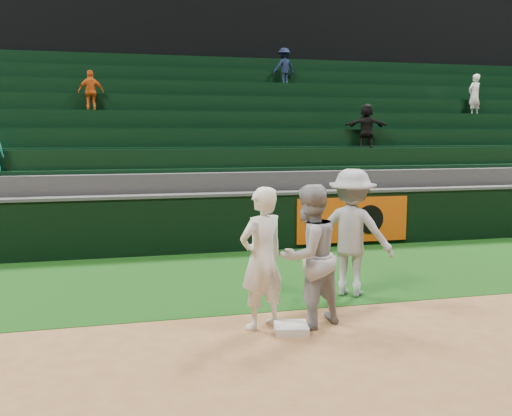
{
  "coord_description": "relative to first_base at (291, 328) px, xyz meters",
  "views": [
    {
      "loc": [
        -2.1,
        -6.58,
        2.5
      ],
      "look_at": [
        0.11,
        2.3,
        1.3
      ],
      "focal_mm": 40.0,
      "sensor_mm": 36.0,
      "label": 1
    }
  ],
  "objects": [
    {
      "name": "ground",
      "position": [
        -0.02,
        -0.09,
        -0.05
      ],
      "size": [
        70.0,
        70.0,
        0.0
      ],
      "primitive_type": "plane",
      "color": "brown",
      "rests_on": "ground"
    },
    {
      "name": "stadium_seating",
      "position": [
        -0.02,
        8.88,
        1.65
      ],
      "size": [
        36.0,
        5.95,
        5.02
      ],
      "color": "#333335",
      "rests_on": "ground"
    },
    {
      "name": "baserunner",
      "position": [
        0.29,
        0.17,
        0.88
      ],
      "size": [
        1.11,
        1.02,
        1.86
      ],
      "primitive_type": "imported",
      "rotation": [
        0.0,
        0.0,
        3.57
      ],
      "color": "#9B9DA5",
      "rests_on": "ground"
    },
    {
      "name": "foul_grass",
      "position": [
        -0.02,
        2.91,
        -0.04
      ],
      "size": [
        36.0,
        4.2,
        0.01
      ],
      "primitive_type": "cube",
      "color": "#0E340D",
      "rests_on": "ground"
    },
    {
      "name": "upper_deck",
      "position": [
        -0.02,
        17.36,
        5.95
      ],
      "size": [
        40.0,
        12.0,
        12.0
      ],
      "primitive_type": "cube",
      "color": "black",
      "rests_on": "ground"
    },
    {
      "name": "first_baseman",
      "position": [
        -0.33,
        0.23,
        0.87
      ],
      "size": [
        0.79,
        0.68,
        1.84
      ],
      "primitive_type": "imported",
      "rotation": [
        0.0,
        0.0,
        3.57
      ],
      "color": "white",
      "rests_on": "ground"
    },
    {
      "name": "base_coach",
      "position": [
        1.39,
        1.35,
        0.94
      ],
      "size": [
        1.45,
        1.31,
        1.96
      ],
      "primitive_type": "imported",
      "rotation": [
        0.0,
        0.0,
        2.54
      ],
      "color": "#9DA0AA",
      "rests_on": "foul_grass"
    },
    {
      "name": "first_base",
      "position": [
        0.0,
        0.0,
        0.0
      ],
      "size": [
        0.49,
        0.49,
        0.09
      ],
      "primitive_type": "cube",
      "rotation": [
        0.0,
        0.0,
        -0.19
      ],
      "color": "white",
      "rests_on": "ground"
    },
    {
      "name": "field_wall",
      "position": [
        0.0,
        5.11,
        0.59
      ],
      "size": [
        36.0,
        0.45,
        1.25
      ],
      "color": "black",
      "rests_on": "ground"
    }
  ]
}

